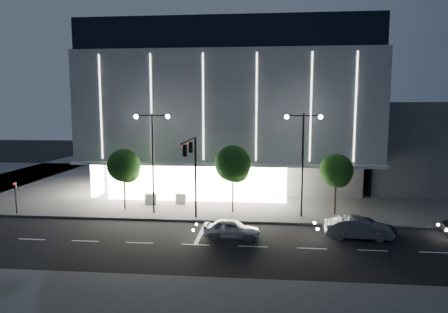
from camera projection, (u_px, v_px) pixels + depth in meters
name	position (u px, v px, depth m)	size (l,w,h in m)	color
ground	(172.00, 237.00, 29.46)	(160.00, 160.00, 0.00)	black
sidewalk_museum	(250.00, 179.00, 52.69)	(70.00, 40.00, 0.15)	#474747
museum	(234.00, 109.00, 50.06)	(30.00, 25.80, 18.00)	#4C4C51
annex_building	(417.00, 143.00, 50.11)	(16.00, 20.00, 10.00)	#4C4C51
traffic_mast	(192.00, 163.00, 32.04)	(0.33, 5.89, 7.07)	black
street_lamp_west	(153.00, 148.00, 34.92)	(3.16, 0.36, 9.00)	black
street_lamp_east	(303.00, 149.00, 33.71)	(3.16, 0.36, 9.00)	black
ped_signal_far	(16.00, 194.00, 35.07)	(0.22, 0.24, 3.00)	black
tree_left	(124.00, 167.00, 36.45)	(3.02, 3.02, 5.72)	black
tree_mid	(233.00, 166.00, 35.48)	(3.25, 3.25, 6.15)	black
tree_right	(336.00, 172.00, 34.69)	(2.91, 2.91, 5.51)	black
car_lead	(232.00, 229.00, 29.02)	(1.67, 4.14, 1.41)	#B2B4BA
car_second	(358.00, 228.00, 29.04)	(1.66, 4.77, 1.57)	#93969A
car_third	(367.00, 226.00, 29.99)	(1.74, 4.27, 1.24)	#121746
barrier_a	(151.00, 198.00, 39.07)	(1.10, 0.25, 1.00)	orange
barrier_b	(151.00, 199.00, 38.65)	(1.10, 0.25, 1.00)	white
barrier_d	(181.00, 199.00, 38.76)	(1.10, 0.25, 1.00)	white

